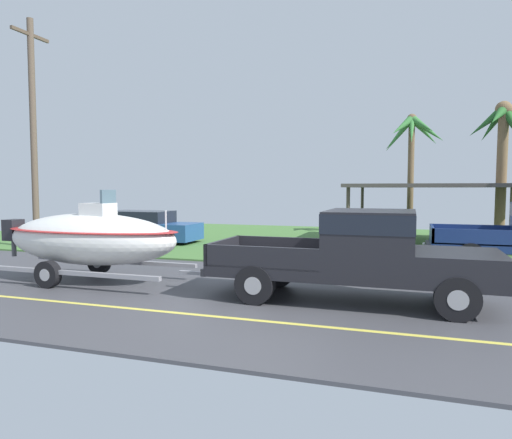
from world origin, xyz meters
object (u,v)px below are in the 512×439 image
(palm_tree_near_right, at_px, (412,139))
(utility_pole, at_px, (33,131))
(pickup_truck_towing, at_px, (368,252))
(carport_awning, at_px, (437,187))
(palm_tree_near_left, at_px, (505,141))
(boat_on_trailer, at_px, (90,238))
(parked_sedan_near, at_px, (144,227))

(palm_tree_near_right, height_order, utility_pole, utility_pole)
(utility_pole, bearing_deg, pickup_truck_towing, -19.48)
(carport_awning, xyz_separation_m, palm_tree_near_left, (2.20, -1.57, 1.65))
(carport_awning, xyz_separation_m, palm_tree_near_right, (-0.99, 3.58, 2.32))
(pickup_truck_towing, distance_m, palm_tree_near_left, 10.53)
(pickup_truck_towing, xyz_separation_m, carport_awning, (1.77, 10.84, 1.36))
(palm_tree_near_right, distance_m, utility_pole, 16.87)
(boat_on_trailer, height_order, carport_awning, carport_awning)
(boat_on_trailer, height_order, utility_pole, utility_pole)
(palm_tree_near_right, bearing_deg, utility_pole, -144.28)
(palm_tree_near_right, bearing_deg, palm_tree_near_left, -58.14)
(parked_sedan_near, bearing_deg, pickup_truck_towing, -37.26)
(boat_on_trailer, xyz_separation_m, parked_sedan_near, (-3.25, 7.68, -0.42))
(pickup_truck_towing, relative_size, palm_tree_near_left, 1.09)
(palm_tree_near_left, xyz_separation_m, palm_tree_near_right, (-3.20, 5.14, 0.67))
(parked_sedan_near, relative_size, utility_pole, 0.54)
(carport_awning, distance_m, palm_tree_near_left, 3.17)
(boat_on_trailer, xyz_separation_m, palm_tree_near_right, (7.62, 14.42, 3.64))
(palm_tree_near_left, height_order, utility_pole, utility_pole)
(pickup_truck_towing, height_order, parked_sedan_near, pickup_truck_towing)
(palm_tree_near_right, relative_size, utility_pole, 0.68)
(parked_sedan_near, height_order, carport_awning, carport_awning)
(pickup_truck_towing, bearing_deg, carport_awning, 80.73)
(parked_sedan_near, relative_size, palm_tree_near_right, 0.79)
(pickup_truck_towing, height_order, utility_pole, utility_pole)
(carport_awning, relative_size, palm_tree_near_right, 1.17)
(pickup_truck_towing, bearing_deg, utility_pole, 160.52)
(pickup_truck_towing, relative_size, carport_awning, 0.86)
(utility_pole, bearing_deg, palm_tree_near_right, 35.72)
(pickup_truck_towing, distance_m, parked_sedan_near, 12.69)
(palm_tree_near_left, bearing_deg, palm_tree_near_right, 121.86)
(parked_sedan_near, bearing_deg, utility_pole, -132.32)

